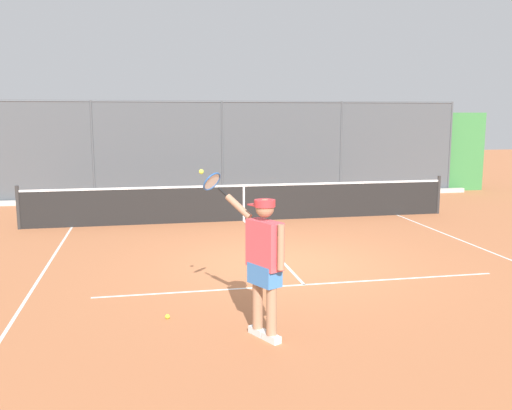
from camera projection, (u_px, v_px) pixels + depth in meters
The scene contains 6 objects.
ground_plane at pixel (284, 263), 10.46m from camera, with size 60.00×60.00×0.00m, color #B76B42.
court_line_markings at pixel (310, 291), 8.84m from camera, with size 8.72×10.38×0.01m.
fence_backdrop at pixel (220, 155), 18.95m from camera, with size 19.40×1.37×3.21m.
tennis_net at pixel (244, 202), 14.58m from camera, with size 11.20×0.09×1.07m.
tennis_player at pixel (263, 257), 6.82m from camera, with size 0.93×1.20×2.05m.
tennis_ball_by_sideline at pixel (167, 317), 7.62m from camera, with size 0.07×0.07×0.07m, color #CCDB33.
Camera 1 is at (2.50, 9.85, 2.76)m, focal length 39.14 mm.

